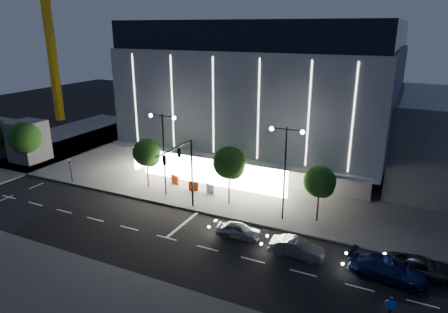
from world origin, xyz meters
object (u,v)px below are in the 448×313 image
Objects in this scene: traffic_mast at (184,164)px; car_fourth at (422,267)px; tower_crane at (50,8)px; tree_left at (147,154)px; street_lamp_east at (285,160)px; car_lead at (239,230)px; barrier_d at (211,189)px; barrier_a at (175,180)px; car_third at (388,269)px; street_lamp_west at (164,143)px; ped_signal_far at (71,167)px; car_second at (297,248)px; tree_mid at (229,164)px; tree_right at (320,183)px; barrier_c at (194,186)px.

traffic_mast is 21.32m from car_fourth.
tree_left is at bearing -30.98° from tower_crane.
car_lead is at bearing -117.30° from street_lamp_east.
tower_crane is (-50.92, 22.00, 14.55)m from street_lamp_east.
barrier_a is at bearing -171.81° from barrier_d.
car_third is (18.61, -2.93, -4.24)m from traffic_mast.
barrier_d is at bearing 8.68° from barrier_a.
tower_crane reaches higher than tree_left.
tower_crane is (-37.92, 22.00, 14.55)m from street_lamp_west.
ped_signal_far is 28.19m from car_second.
tree_mid is 11.56m from car_second.
street_lamp_west reaches higher than car_third.
ped_signal_far is 39.63m from tower_crane.
street_lamp_east is at bearing 66.84° from car_third.
street_lamp_west is at bearing -18.94° from tree_left.
street_lamp_west is (-4.00, 2.66, 0.93)m from traffic_mast.
tree_right is 5.01× the size of barrier_a.
car_second is 14.17m from barrier_d.
car_third is at bearing -6.74° from ped_signal_far.
barrier_c is at bearing 164.79° from tree_mid.
car_third is 2.70m from car_fourth.
tree_left is at bearing 82.55° from car_third.
barrier_d is (4.93, -0.67, 0.00)m from barrier_a.
car_lead reaches higher than barrier_d.
barrier_c is at bearing 43.95° from car_lead.
car_lead is (10.57, -4.71, -5.29)m from street_lamp_west.
tree_left reaches higher than barrier_a.
tree_mid is at bearing -10.60° from barrier_d.
barrier_a is 2.97m from barrier_c.
traffic_mast is 1.30× the size of car_third.
car_third is (25.58, -6.61, -3.24)m from tree_left.
car_third reaches higher than barrier_c.
street_lamp_east reaches higher than barrier_d.
tree_right is 1.41× the size of car_lead.
barrier_c is (-1.93, 5.03, -4.38)m from traffic_mast.
car_fourth is 4.45× the size of barrier_d.
tower_crane reaches higher than ped_signal_far.
barrier_a is (-11.37, 7.84, -0.01)m from car_lead.
street_lamp_west is 16.19m from tree_right.
car_lead is (22.57, -3.20, -1.22)m from ped_signal_far.
street_lamp_east is 1.57× the size of tree_left.
tower_crane is 46.13m from barrier_a.
ped_signal_far is 36.94m from car_fourth.
tree_mid is 5.59× the size of barrier_a.
car_third reaches higher than barrier_d.
barrier_a is (-16.82, 2.11, -3.23)m from tree_right.
car_second is (53.81, -27.45, -19.80)m from tower_crane.
tower_crane reaches higher than car_second.
traffic_mast is 12.96m from car_second.
car_second is at bearing -91.19° from tree_right.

